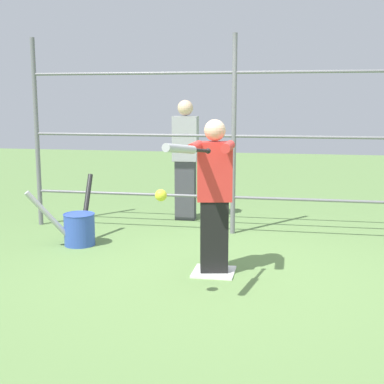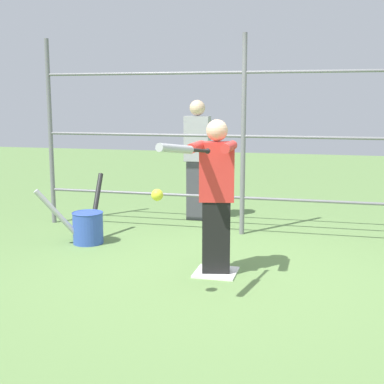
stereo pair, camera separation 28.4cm
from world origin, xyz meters
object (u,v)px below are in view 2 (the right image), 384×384
at_px(batter, 216,192).
at_px(softball_in_flight, 157,195).
at_px(bat_bucket, 87,226).
at_px(bystander_behind_fence, 197,158).
at_px(baseball_bat_swinging, 180,149).

bearing_deg(batter, softball_in_flight, 71.45).
relative_size(batter, bat_bucket, 1.59).
xyz_separation_m(bat_bucket, bystander_behind_fence, (-0.95, -1.56, 0.66)).
height_order(baseball_bat_swinging, bystander_behind_fence, bystander_behind_fence).
height_order(batter, softball_in_flight, batter).
height_order(bat_bucket, bystander_behind_fence, bystander_behind_fence).
bearing_deg(batter, bystander_behind_fence, -72.06).
relative_size(baseball_bat_swinging, bat_bucket, 0.89).
bearing_deg(batter, baseball_bat_swinging, 82.60).
relative_size(batter, softball_in_flight, 15.48).
xyz_separation_m(baseball_bat_swinging, bystander_behind_fence, (0.63, -3.16, -0.42)).
xyz_separation_m(batter, bystander_behind_fence, (0.74, -2.30, 0.06)).
height_order(softball_in_flight, bat_bucket, softball_in_flight).
relative_size(softball_in_flight, bat_bucket, 0.10).
bearing_deg(softball_in_flight, batter, -108.55).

